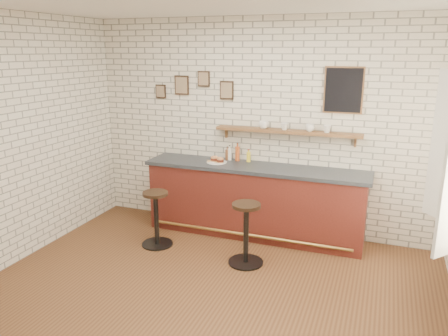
{
  "coord_description": "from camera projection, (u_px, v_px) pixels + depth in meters",
  "views": [
    {
      "loc": [
        1.64,
        -3.87,
        2.56
      ],
      "look_at": [
        -0.14,
        0.9,
        1.17
      ],
      "focal_mm": 35.0,
      "sensor_mm": 36.0,
      "label": 1
    }
  ],
  "objects": [
    {
      "name": "potato_chips",
      "position": [
        215.0,
        162.0,
        6.17
      ],
      "size": [
        0.24,
        0.17,
        0.0
      ],
      "color": "#E9AD52",
      "rests_on": "sandwich_plate"
    },
    {
      "name": "shelf_cup_a",
      "position": [
        264.0,
        125.0,
        6.01
      ],
      "size": [
        0.18,
        0.18,
        0.1
      ],
      "primitive_type": "imported",
      "rotation": [
        0.0,
        0.0,
        0.42
      ],
      "color": "white",
      "rests_on": "wall_shelf"
    },
    {
      "name": "sandwich_plate",
      "position": [
        217.0,
        162.0,
        6.17
      ],
      "size": [
        0.28,
        0.28,
        0.01
      ],
      "primitive_type": "cylinder",
      "color": "white",
      "rests_on": "bar_counter"
    },
    {
      "name": "bar_stool_left",
      "position": [
        156.0,
        217.0,
        5.81
      ],
      "size": [
        0.42,
        0.42,
        0.75
      ],
      "color": "black",
      "rests_on": "ground"
    },
    {
      "name": "condiment_bottle_yellow",
      "position": [
        249.0,
        157.0,
        6.19
      ],
      "size": [
        0.06,
        0.06,
        0.18
      ],
      "color": "yellow",
      "rests_on": "bar_counter"
    },
    {
      "name": "back_wall_decor",
      "position": [
        277.0,
        88.0,
        5.9
      ],
      "size": [
        2.96,
        0.02,
        0.56
      ],
      "color": "black",
      "rests_on": "ground"
    },
    {
      "name": "bitters_bottle_brown",
      "position": [
        227.0,
        154.0,
        6.3
      ],
      "size": [
        0.06,
        0.06,
        0.2
      ],
      "color": "brown",
      "rests_on": "bar_counter"
    },
    {
      "name": "shelf_cup_b",
      "position": [
        285.0,
        126.0,
        5.91
      ],
      "size": [
        0.14,
        0.14,
        0.09
      ],
      "primitive_type": "imported",
      "rotation": [
        0.0,
        0.0,
        1.03
      ],
      "color": "white",
      "rests_on": "wall_shelf"
    },
    {
      "name": "ciabatta_sandwich",
      "position": [
        217.0,
        159.0,
        6.16
      ],
      "size": [
        0.24,
        0.18,
        0.07
      ],
      "color": "tan",
      "rests_on": "sandwich_plate"
    },
    {
      "name": "bar_counter",
      "position": [
        254.0,
        201.0,
        6.12
      ],
      "size": [
        3.1,
        0.65,
        1.01
      ],
      "color": "#591E17",
      "rests_on": "ground"
    },
    {
      "name": "wall_shelf",
      "position": [
        287.0,
        132.0,
        5.92
      ],
      "size": [
        2.0,
        0.18,
        0.18
      ],
      "color": "brown",
      "rests_on": "ground"
    },
    {
      "name": "bitters_bottle_white",
      "position": [
        230.0,
        154.0,
        6.29
      ],
      "size": [
        0.06,
        0.06,
        0.22
      ],
      "color": "white",
      "rests_on": "bar_counter"
    },
    {
      "name": "bitters_bottle_amber",
      "position": [
        237.0,
        153.0,
        6.24
      ],
      "size": [
        0.06,
        0.06,
        0.27
      ],
      "color": "#A6461A",
      "rests_on": "bar_counter"
    },
    {
      "name": "shelf_cup_c",
      "position": [
        310.0,
        128.0,
        5.79
      ],
      "size": [
        0.17,
        0.17,
        0.1
      ],
      "primitive_type": "imported",
      "rotation": [
        0.0,
        0.0,
        0.97
      ],
      "color": "white",
      "rests_on": "wall_shelf"
    },
    {
      "name": "shelf_cup_d",
      "position": [
        327.0,
        129.0,
        5.72
      ],
      "size": [
        0.15,
        0.15,
        0.1
      ],
      "primitive_type": "imported",
      "rotation": [
        0.0,
        0.0,
        0.6
      ],
      "color": "white",
      "rests_on": "wall_shelf"
    },
    {
      "name": "bar_stool_right",
      "position": [
        246.0,
        232.0,
        5.3
      ],
      "size": [
        0.43,
        0.43,
        0.78
      ],
      "color": "black",
      "rests_on": "ground"
    },
    {
      "name": "ground",
      "position": [
        207.0,
        294.0,
        4.72
      ],
      "size": [
        5.0,
        5.0,
        0.0
      ],
      "primitive_type": "plane",
      "color": "brown",
      "rests_on": "ground"
    }
  ]
}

